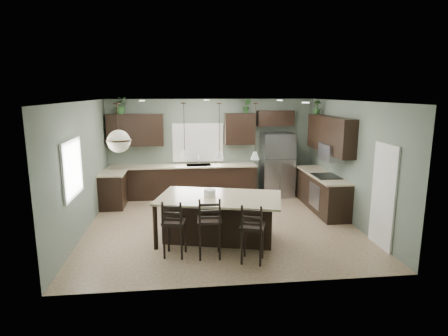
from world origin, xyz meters
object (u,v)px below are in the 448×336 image
(serving_dish, at_px, (210,193))
(bar_stool_center, at_px, (209,227))
(refrigerator, at_px, (277,165))
(kitchen_island, at_px, (220,219))
(bar_stool_left, at_px, (175,228))
(plant_back_left, at_px, (121,106))
(bar_stool_right, at_px, (253,233))

(serving_dish, bearing_deg, bar_stool_center, -95.02)
(refrigerator, distance_m, kitchen_island, 3.79)
(serving_dish, xyz_separation_m, bar_stool_left, (-0.71, -0.71, -0.45))
(bar_stool_center, bearing_deg, bar_stool_left, 171.93)
(bar_stool_left, bearing_deg, serving_dish, 57.45)
(kitchen_island, height_order, bar_stool_center, bar_stool_center)
(refrigerator, height_order, bar_stool_center, refrigerator)
(bar_stool_left, relative_size, plant_back_left, 2.38)
(bar_stool_left, bearing_deg, bar_stool_center, 2.20)
(serving_dish, relative_size, bar_stool_right, 0.22)
(refrigerator, bearing_deg, bar_stool_right, -109.80)
(serving_dish, xyz_separation_m, bar_stool_right, (0.67, -1.12, -0.44))
(kitchen_island, xyz_separation_m, bar_stool_left, (-0.90, -0.66, 0.08))
(plant_back_left, bearing_deg, serving_dish, -57.27)
(bar_stool_center, bearing_deg, refrigerator, 62.17)
(kitchen_island, height_order, serving_dish, serving_dish)
(kitchen_island, distance_m, bar_stool_right, 1.17)
(kitchen_island, height_order, bar_stool_left, bar_stool_left)
(kitchen_island, distance_m, plant_back_left, 4.70)
(kitchen_island, bearing_deg, refrigerator, 72.35)
(refrigerator, bearing_deg, serving_dish, -125.12)
(serving_dish, xyz_separation_m, plant_back_left, (-2.18, 3.38, 1.63))
(bar_stool_center, relative_size, plant_back_left, 2.54)
(bar_stool_center, distance_m, bar_stool_right, 0.80)
(plant_back_left, bearing_deg, bar_stool_right, -57.66)
(serving_dish, height_order, bar_stool_center, bar_stool_center)
(refrigerator, height_order, bar_stool_right, refrigerator)
(refrigerator, distance_m, bar_stool_center, 4.57)
(bar_stool_left, distance_m, plant_back_left, 4.82)
(kitchen_island, relative_size, serving_dish, 10.19)
(bar_stool_left, xyz_separation_m, plant_back_left, (-1.47, 4.09, 2.08))
(bar_stool_center, bearing_deg, plant_back_left, 118.66)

